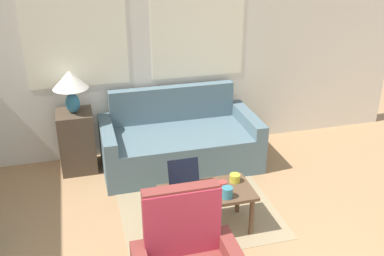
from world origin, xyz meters
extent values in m
cube|color=silver|center=(0.00, 3.79, 1.30)|extent=(6.48, 0.05, 2.60)
cube|color=white|center=(-0.77, 3.76, 1.55)|extent=(1.10, 0.01, 1.30)
cube|color=white|center=(0.60, 3.76, 1.55)|extent=(1.10, 0.01, 1.30)
cube|color=#9E8966|center=(0.21, 2.65, 0.00)|extent=(1.49, 1.94, 0.01)
cube|color=slate|center=(0.26, 3.26, 0.21)|extent=(1.48, 0.88, 0.42)
cube|color=slate|center=(0.26, 3.64, 0.42)|extent=(1.48, 0.12, 0.84)
cube|color=slate|center=(-0.55, 3.26, 0.28)|extent=(0.14, 0.88, 0.57)
cube|color=slate|center=(1.07, 3.26, 0.28)|extent=(0.14, 0.88, 0.57)
cube|color=brown|center=(-0.20, 1.33, 0.47)|extent=(0.54, 0.10, 0.95)
cube|color=#B23347|center=(-0.20, 1.28, 0.59)|extent=(0.55, 0.01, 0.68)
cube|color=#4C3D2D|center=(-0.87, 3.49, 0.35)|extent=(0.39, 0.39, 0.70)
ellipsoid|color=teal|center=(-0.87, 3.49, 0.81)|extent=(0.15, 0.15, 0.22)
cylinder|color=tan|center=(-0.87, 3.49, 0.95)|extent=(0.02, 0.02, 0.06)
cone|color=white|center=(-0.87, 3.49, 1.07)|extent=(0.38, 0.38, 0.19)
cube|color=brown|center=(0.21, 2.05, 0.39)|extent=(0.83, 0.45, 0.03)
cylinder|color=brown|center=(-0.16, 1.87, 0.19)|extent=(0.04, 0.04, 0.37)
cylinder|color=brown|center=(0.57, 1.87, 0.19)|extent=(0.04, 0.04, 0.37)
cylinder|color=brown|center=(-0.16, 2.22, 0.19)|extent=(0.04, 0.04, 0.37)
cylinder|color=brown|center=(0.57, 2.22, 0.19)|extent=(0.04, 0.04, 0.37)
cube|color=black|center=(0.03, 2.05, 0.41)|extent=(0.28, 0.24, 0.02)
cube|color=black|center=(0.03, 2.21, 0.54)|extent=(0.28, 0.07, 0.23)
cylinder|color=gold|center=(0.50, 2.14, 0.44)|extent=(0.10, 0.10, 0.07)
cylinder|color=#B23D38|center=(0.35, 2.05, 0.44)|extent=(0.08, 0.08, 0.07)
cylinder|color=teal|center=(0.35, 1.91, 0.45)|extent=(0.10, 0.10, 0.10)
camera|label=1|loc=(-0.80, -1.19, 2.57)|focal=42.00mm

